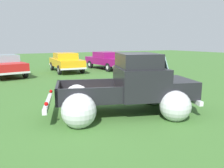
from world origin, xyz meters
name	(u,v)px	position (x,y,z in m)	size (l,w,h in m)	color
ground_plane	(120,113)	(0.00, 0.00, 0.00)	(80.00, 80.00, 0.00)	#3D6B2D
vintage_pickup_truck	(132,90)	(0.37, -0.12, 0.76)	(4.99, 3.80, 1.96)	black
show_car_1	(4,65)	(-2.64, 10.31, 0.78)	(2.56, 4.40, 1.43)	black
show_car_2	(66,62)	(1.66, 10.77, 0.78)	(2.09, 4.32, 1.43)	black
show_car_3	(107,60)	(5.18, 10.72, 0.78)	(2.35, 4.55, 1.43)	black
lane_cone_0	(87,91)	(-0.14, 2.37, 0.31)	(0.36, 0.36, 0.63)	black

